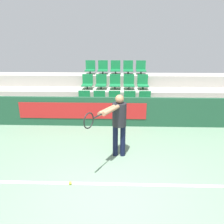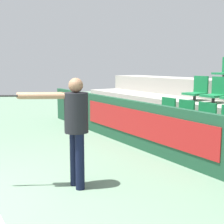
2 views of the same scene
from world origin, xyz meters
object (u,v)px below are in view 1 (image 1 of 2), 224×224
object	(u,v)px
stadium_chair_5	(87,83)
stadium_chair_12	(115,68)
tennis_player	(118,120)
stadium_chair_7	(115,83)
stadium_chair_14	(141,68)
stadium_chair_11	(103,68)
stadium_chair_8	(129,83)
stadium_chair_9	(143,83)
stadium_chair_6	(101,83)
stadium_chair_10	(90,68)
stadium_chair_3	(130,101)
stadium_chair_4	(145,101)
stadium_chair_2	(114,100)
stadium_chair_0	(84,100)
stadium_chair_13	(128,68)
stadium_chair_1	(99,100)
tennis_ball	(70,183)

from	to	relation	value
stadium_chair_5	stadium_chair_12	size ratio (longest dim) A/B	1.00
tennis_player	stadium_chair_7	bearing A→B (deg)	120.01
stadium_chair_14	stadium_chair_11	bearing A→B (deg)	180.00
stadium_chair_7	tennis_player	distance (m)	3.85
stadium_chair_8	stadium_chair_9	world-z (taller)	same
stadium_chair_6	stadium_chair_10	xyz separation A→B (m)	(-0.56, 1.01, 0.47)
stadium_chair_10	stadium_chair_5	bearing A→B (deg)	-90.00
stadium_chair_3	stadium_chair_6	distance (m)	1.58
stadium_chair_11	stadium_chair_12	size ratio (longest dim) A/B	1.00
stadium_chair_12	stadium_chair_14	xyz separation A→B (m)	(1.12, 0.00, 0.00)
stadium_chair_4	stadium_chair_6	size ratio (longest dim) A/B	1.00
stadium_chair_10	stadium_chair_11	bearing A→B (deg)	0.00
stadium_chair_2	stadium_chair_14	world-z (taller)	stadium_chair_14
stadium_chair_5	stadium_chair_6	size ratio (longest dim) A/B	1.00
stadium_chair_8	stadium_chair_10	xyz separation A→B (m)	(-1.68, 1.01, 0.47)
stadium_chair_0	stadium_chair_10	xyz separation A→B (m)	(0.00, 2.01, 0.93)
stadium_chair_11	tennis_player	xyz separation A→B (m)	(0.71, -4.84, -0.65)
stadium_chair_8	stadium_chair_5	bearing A→B (deg)	180.00
stadium_chair_2	stadium_chair_6	xyz separation A→B (m)	(-0.56, 1.01, 0.47)
stadium_chair_0	stadium_chair_14	bearing A→B (deg)	41.89
stadium_chair_13	stadium_chair_5	bearing A→B (deg)	-149.12
stadium_chair_3	stadium_chair_12	distance (m)	2.29
stadium_chair_2	stadium_chair_12	world-z (taller)	stadium_chair_12
stadium_chair_7	stadium_chair_1	bearing A→B (deg)	-119.13
stadium_chair_5	stadium_chair_9	xyz separation A→B (m)	(2.24, 0.00, 0.00)
tennis_player	tennis_ball	xyz separation A→B (m)	(-0.95, -1.17, -0.96)
stadium_chair_5	stadium_chair_9	size ratio (longest dim) A/B	1.00
stadium_chair_12	stadium_chair_14	bearing A→B (deg)	0.00
stadium_chair_9	tennis_ball	distance (m)	5.49
stadium_chair_2	stadium_chair_4	bearing A→B (deg)	0.00
stadium_chair_0	stadium_chair_9	size ratio (longest dim) A/B	1.00
stadium_chair_0	stadium_chair_8	world-z (taller)	stadium_chair_8
stadium_chair_1	stadium_chair_7	bearing A→B (deg)	60.87
stadium_chair_5	stadium_chair_12	world-z (taller)	stadium_chair_12
stadium_chair_5	tennis_ball	world-z (taller)	stadium_chair_5
stadium_chair_5	stadium_chair_7	world-z (taller)	same
stadium_chair_1	stadium_chair_8	size ratio (longest dim) A/B	1.00
stadium_chair_3	stadium_chair_8	distance (m)	1.11
stadium_chair_9	stadium_chair_12	world-z (taller)	stadium_chair_12
stadium_chair_13	tennis_ball	bearing A→B (deg)	-102.80
stadium_chair_3	stadium_chair_9	distance (m)	1.24
tennis_ball	stadium_chair_1	bearing A→B (deg)	86.49
stadium_chair_7	stadium_chair_8	world-z (taller)	same
stadium_chair_7	stadium_chair_11	world-z (taller)	stadium_chair_11
stadium_chair_8	tennis_ball	xyz separation A→B (m)	(-1.37, -5.01, -1.15)
stadium_chair_2	stadium_chair_0	bearing A→B (deg)	180.00
stadium_chair_6	tennis_ball	size ratio (longest dim) A/B	8.77
stadium_chair_6	stadium_chair_14	xyz separation A→B (m)	(1.68, 1.01, 0.47)
stadium_chair_1	stadium_chair_12	world-z (taller)	stadium_chair_12
stadium_chair_0	stadium_chair_7	world-z (taller)	stadium_chair_7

